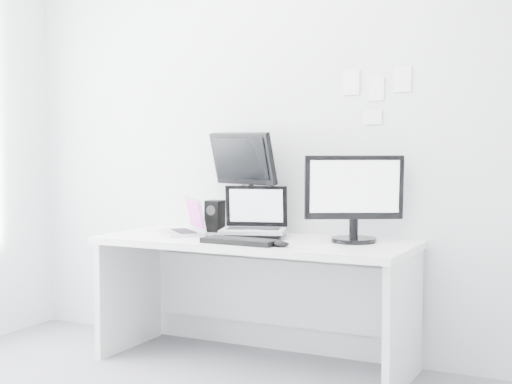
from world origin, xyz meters
TOP-DOWN VIEW (x-y plane):
  - back_wall at (0.00, 1.60)m, footprint 3.60×0.00m
  - desk at (0.00, 1.25)m, footprint 1.80×0.70m
  - macbook at (-0.48, 1.24)m, footprint 0.38×0.38m
  - speaker at (-0.37, 1.46)m, footprint 0.13×0.13m
  - dell_laptop at (-0.03, 1.30)m, footprint 0.43×0.38m
  - rear_monitor at (-0.17, 1.46)m, footprint 0.49×0.28m
  - samsung_monitor at (0.55, 1.38)m, footprint 0.59×0.48m
  - keyboard at (0.02, 1.04)m, footprint 0.43×0.18m
  - mouse at (0.26, 1.03)m, footprint 0.10×0.06m
  - wall_note_0 at (0.45, 1.59)m, footprint 0.10×0.00m
  - wall_note_1 at (0.60, 1.59)m, footprint 0.09×0.00m
  - wall_note_2 at (0.75, 1.59)m, footprint 0.10×0.00m
  - wall_note_3 at (0.58, 1.59)m, footprint 0.11×0.00m

SIDE VIEW (x-z plane):
  - desk at x=0.00m, z-range 0.00..0.73m
  - keyboard at x=0.02m, z-range 0.73..0.76m
  - mouse at x=0.26m, z-range 0.73..0.76m
  - speaker at x=-0.37m, z-range 0.73..0.92m
  - macbook at x=-0.48m, z-range 0.73..0.96m
  - dell_laptop at x=-0.03m, z-range 0.73..1.03m
  - samsung_monitor at x=0.55m, z-range 0.73..1.23m
  - rear_monitor at x=-0.17m, z-range 0.73..1.35m
  - back_wall at x=0.00m, z-range -0.45..3.15m
  - wall_note_3 at x=0.58m, z-range 1.38..1.46m
  - wall_note_1 at x=0.60m, z-range 1.52..1.65m
  - wall_note_0 at x=0.45m, z-range 1.55..1.69m
  - wall_note_2 at x=0.75m, z-range 1.56..1.70m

